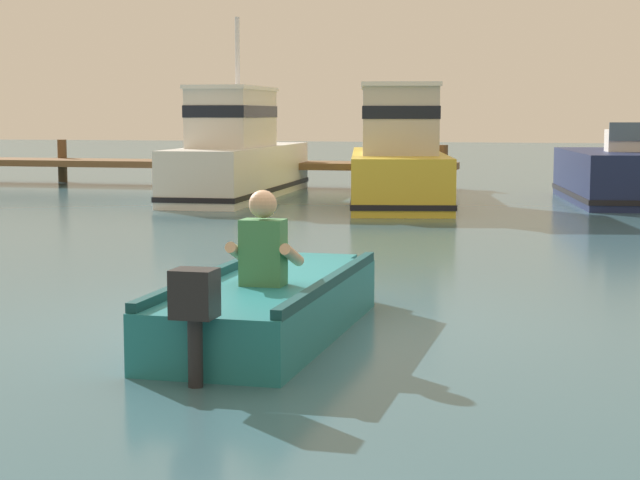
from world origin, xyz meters
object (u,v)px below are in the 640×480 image
rowboat_with_person (272,304)px  moored_boat_white (238,157)px  moored_boat_yellow (398,160)px  moored_boat_navy (619,178)px

rowboat_with_person → moored_boat_white: (-4.76, 13.57, 0.63)m
moored_boat_yellow → moored_boat_white: bearing=170.9°
moored_boat_white → moored_boat_navy: moored_boat_white is taller
moored_boat_white → moored_boat_navy: (7.88, 0.69, -0.38)m
rowboat_with_person → moored_boat_yellow: 13.08m
rowboat_with_person → moored_boat_navy: 14.61m
moored_boat_white → moored_boat_navy: size_ratio=1.33×
moored_boat_white → moored_boat_navy: 7.92m
rowboat_with_person → moored_boat_navy: moored_boat_navy is taller
moored_boat_white → moored_boat_yellow: moored_boat_white is taller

